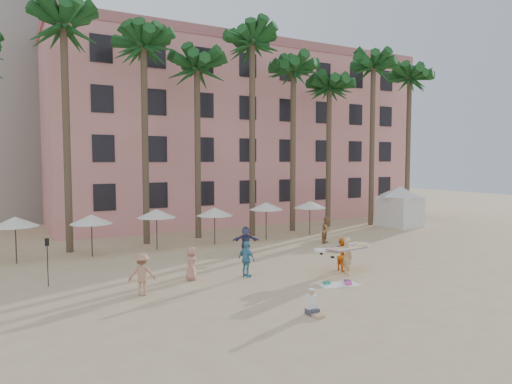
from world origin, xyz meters
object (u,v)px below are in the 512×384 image
object	(u,v)px
cabana	(400,203)
carrier_white	(342,253)
pink_hotel	(233,138)
carrier_yellow	(347,254)

from	to	relation	value
cabana	carrier_white	distance (m)	17.83
pink_hotel	carrier_white	bearing A→B (deg)	-102.41
carrier_yellow	carrier_white	distance (m)	0.89
cabana	carrier_yellow	world-z (taller)	cabana
cabana	carrier_white	bearing A→B (deg)	-145.68
carrier_yellow	cabana	bearing A→B (deg)	35.84
cabana	carrier_white	xyz separation A→B (m)	(-14.69, -10.03, -1.15)
cabana	carrier_white	size ratio (longest dim) A/B	1.84
cabana	carrier_yellow	bearing A→B (deg)	-144.16
cabana	pink_hotel	bearing A→B (deg)	125.40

